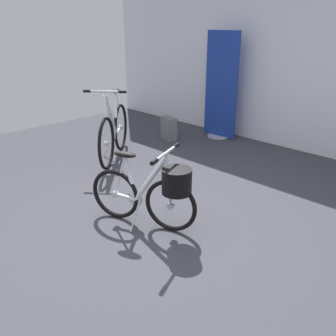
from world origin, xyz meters
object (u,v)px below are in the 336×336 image
Objects in this scene: floor_banner_stand at (221,92)px; backpack_on_floor at (169,129)px; display_bike_left at (114,132)px; folding_bike_foreground at (154,190)px.

floor_banner_stand is 4.53× the size of backpack_on_floor.
display_bike_left is 1.15m from backpack_on_floor.
folding_bike_foreground is (1.32, -2.68, -0.36)m from floor_banner_stand.
floor_banner_stand is at bearing 55.25° from backpack_on_floor.
display_bike_left reaches higher than backpack_on_floor.
folding_bike_foreground reaches higher than backpack_on_floor.
display_bike_left is (-0.40, -1.81, -0.36)m from floor_banner_stand.
backpack_on_floor is (-1.79, 2.00, -0.19)m from folding_bike_foreground.
backpack_on_floor is at bearing 131.78° from folding_bike_foreground.
floor_banner_stand is 3.01m from folding_bike_foreground.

